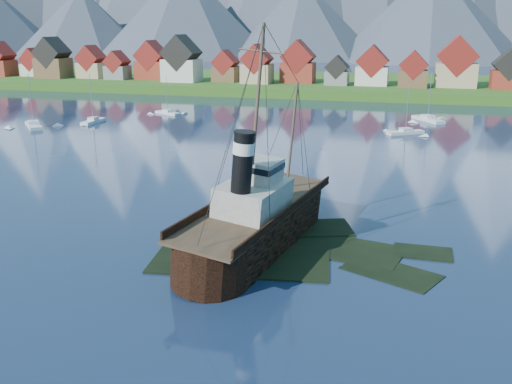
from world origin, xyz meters
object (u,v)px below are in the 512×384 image
(sailboat_f, at_px, (406,133))
(sailboat_b, at_px, (93,122))
(tugboat_wreck, at_px, (259,216))
(sailboat_e, at_px, (428,120))
(sailboat_a, at_px, (34,126))
(sailboat_c, at_px, (168,113))

(sailboat_f, bearing_deg, sailboat_b, -120.26)
(tugboat_wreck, xyz_separation_m, sailboat_f, (14.20, 72.33, -2.85))
(sailboat_e, bearing_deg, sailboat_a, 167.79)
(sailboat_a, distance_m, sailboat_b, 13.95)
(tugboat_wreck, xyz_separation_m, sailboat_b, (-60.79, 67.35, -2.82))
(tugboat_wreck, bearing_deg, sailboat_b, 140.74)
(sailboat_e, height_order, sailboat_f, sailboat_e)
(sailboat_b, distance_m, sailboat_f, 75.15)
(sailboat_a, bearing_deg, tugboat_wreck, -82.22)
(sailboat_b, relative_size, sailboat_f, 1.08)
(tugboat_wreck, relative_size, sailboat_e, 2.46)
(sailboat_b, relative_size, sailboat_e, 0.98)
(sailboat_b, height_order, sailboat_c, sailboat_b)
(tugboat_wreck, bearing_deg, sailboat_e, 86.94)
(tugboat_wreck, height_order, sailboat_a, tugboat_wreck)
(tugboat_wreck, relative_size, sailboat_b, 2.52)
(sailboat_a, bearing_deg, sailboat_c, 8.45)
(sailboat_e, bearing_deg, tugboat_wreck, -134.91)
(sailboat_a, height_order, sailboat_c, sailboat_a)
(sailboat_b, distance_m, sailboat_c, 21.83)
(tugboat_wreck, height_order, sailboat_c, tugboat_wreck)
(sailboat_f, bearing_deg, sailboat_c, -136.04)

